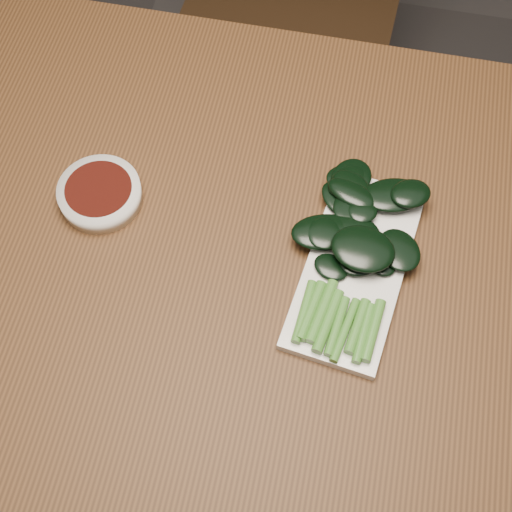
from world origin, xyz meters
name	(u,v)px	position (x,y,z in m)	size (l,w,h in m)	color
ground	(253,407)	(0.00, 0.00, 0.00)	(6.00, 6.00, 0.00)	#302D2D
table	(251,275)	(0.00, 0.00, 0.68)	(1.40, 0.80, 0.75)	#4A2C15
sauce_bowl	(100,194)	(-0.22, 0.04, 0.76)	(0.11, 0.11, 0.03)	white
serving_plate	(355,268)	(0.14, 0.00, 0.76)	(0.16, 0.29, 0.01)	white
gai_lan	(357,238)	(0.13, 0.03, 0.78)	(0.19, 0.30, 0.03)	#46832D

